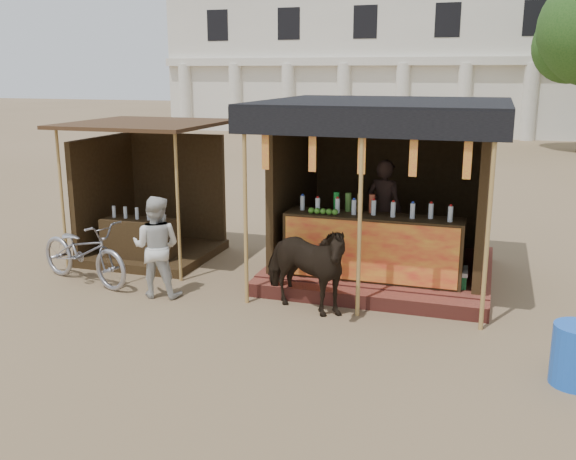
# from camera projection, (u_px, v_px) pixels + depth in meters

# --- Properties ---
(ground) EXTENTS (120.00, 120.00, 0.00)m
(ground) POSITION_uv_depth(u_px,v_px,m) (246.00, 352.00, 7.52)
(ground) COLOR #846B4C
(ground) RESTS_ON ground
(main_stall) EXTENTS (3.60, 3.61, 2.78)m
(main_stall) POSITION_uv_depth(u_px,v_px,m) (383.00, 214.00, 10.08)
(main_stall) COLOR brown
(main_stall) RESTS_ON ground
(secondary_stall) EXTENTS (2.40, 2.40, 2.38)m
(secondary_stall) POSITION_uv_depth(u_px,v_px,m) (145.00, 209.00, 11.25)
(secondary_stall) COLOR #352513
(secondary_stall) RESTS_ON ground
(cow) EXTENTS (1.64, 1.17, 1.26)m
(cow) POSITION_uv_depth(u_px,v_px,m) (304.00, 267.00, 8.65)
(cow) COLOR black
(cow) RESTS_ON ground
(motorbike) EXTENTS (2.02, 1.20, 1.00)m
(motorbike) POSITION_uv_depth(u_px,v_px,m) (84.00, 251.00, 9.89)
(motorbike) COLOR #96969E
(motorbike) RESTS_ON ground
(bystander) EXTENTS (0.79, 0.66, 1.49)m
(bystander) POSITION_uv_depth(u_px,v_px,m) (156.00, 247.00, 9.25)
(bystander) COLOR silver
(bystander) RESTS_ON ground
(cooler) EXTENTS (0.66, 0.47, 0.46)m
(cooler) POSITION_uv_depth(u_px,v_px,m) (444.00, 283.00, 9.26)
(cooler) COLOR #176830
(cooler) RESTS_ON ground
(background_building) EXTENTS (26.00, 7.45, 8.18)m
(background_building) POSITION_uv_depth(u_px,v_px,m) (413.00, 57.00, 34.82)
(background_building) COLOR silver
(background_building) RESTS_ON ground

